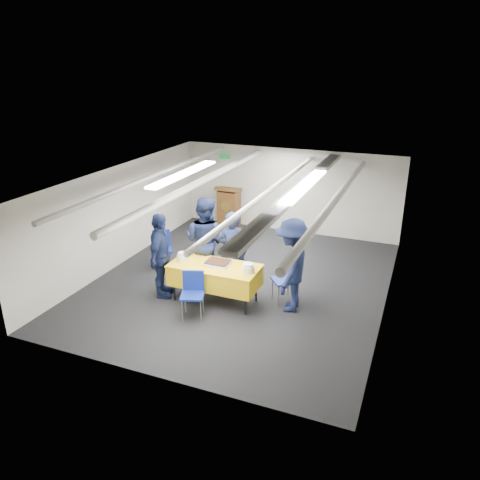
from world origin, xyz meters
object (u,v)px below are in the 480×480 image
object	(u,v)px
sheet_cake	(218,263)
sailor_b	(205,241)
sailor_d	(292,266)
chair_left	(162,245)
chair_right	(288,276)
sailor_a	(232,252)
sailor_c	(161,256)
chair_near	(193,289)
podium	(229,208)
serving_table	(215,275)

from	to	relation	value
sheet_cake	sailor_b	xyz separation A→B (m)	(-0.56, 0.61, 0.15)
sheet_cake	sailor_d	distance (m)	1.45
chair_left	sailor_b	size ratio (longest dim) A/B	0.45
chair_right	sailor_a	world-z (taller)	sailor_a
chair_right	sailor_d	world-z (taller)	sailor_d
sailor_a	sailor_c	distance (m)	1.44
chair_near	sailor_a	size ratio (longest dim) A/B	0.51
sailor_b	sheet_cake	bearing A→B (deg)	139.24
sailor_a	chair_left	bearing A→B (deg)	-31.05
podium	chair_left	world-z (taller)	podium
chair_right	serving_table	bearing A→B (deg)	-157.28
chair_right	sailor_a	size ratio (longest dim) A/B	0.51
podium	chair_right	size ratio (longest dim) A/B	1.44
sheet_cake	podium	distance (m)	4.24
podium	chair_near	size ratio (longest dim) A/B	1.44
serving_table	sailor_c	world-z (taller)	sailor_c
sailor_b	serving_table	bearing A→B (deg)	134.71
chair_left	sailor_d	distance (m)	3.39
chair_near	sailor_d	xyz separation A→B (m)	(1.62, 0.91, 0.38)
chair_near	sailor_b	xyz separation A→B (m)	(-0.37, 1.31, 0.43)
chair_near	sailor_c	size ratio (longest dim) A/B	0.50
sailor_a	sailor_c	xyz separation A→B (m)	(-1.20, -0.78, 0.02)
chair_near	sailor_a	bearing A→B (deg)	77.85
serving_table	sailor_c	size ratio (longest dim) A/B	1.01
sailor_c	serving_table	bearing A→B (deg)	-95.02
chair_left	sailor_a	world-z (taller)	sailor_a
sailor_b	sailor_c	world-z (taller)	sailor_b
serving_table	sailor_c	distance (m)	1.15
chair_right	chair_near	bearing A→B (deg)	-140.53
sheet_cake	sailor_a	distance (m)	0.54
chair_right	sailor_b	distance (m)	1.90
serving_table	chair_right	bearing A→B (deg)	22.72
serving_table	sailor_a	distance (m)	0.66
chair_right	sailor_c	distance (m)	2.55
sailor_c	chair_right	bearing A→B (deg)	-88.14
chair_near	chair_left	world-z (taller)	same
sheet_cake	podium	size ratio (longest dim) A/B	0.38
chair_near	sailor_b	bearing A→B (deg)	105.92
chair_near	chair_left	size ratio (longest dim) A/B	1.00
sailor_a	chair_right	bearing A→B (deg)	160.73
chair_right	sailor_b	bearing A→B (deg)	176.91
chair_right	chair_left	xyz separation A→B (m)	(-3.13, 0.47, 0.00)
sailor_a	sailor_b	size ratio (longest dim) A/B	0.89
podium	sailor_d	world-z (taller)	sailor_d
sailor_a	sailor_c	world-z (taller)	sailor_c
sheet_cake	chair_left	distance (m)	2.11
sheet_cake	chair_right	bearing A→B (deg)	21.65
chair_left	sheet_cake	bearing A→B (deg)	-27.76
sailor_c	sheet_cake	bearing A→B (deg)	-93.15
chair_right	sailor_d	xyz separation A→B (m)	(0.15, -0.30, 0.38)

